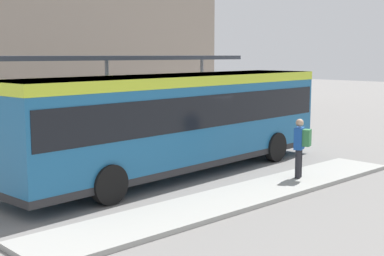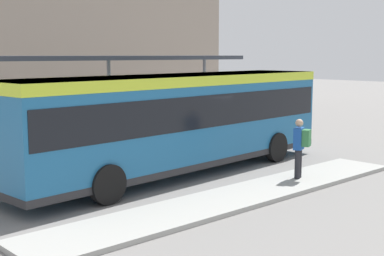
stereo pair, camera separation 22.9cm
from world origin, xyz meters
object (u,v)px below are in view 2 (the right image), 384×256
potted_planter_near_shelter (121,137)px  city_bus (178,116)px  pedestrian_waiting (300,144)px  bicycle_yellow (265,128)px  bicycle_blue (255,127)px

potted_planter_near_shelter → city_bus: bearing=-93.7°
city_bus → pedestrian_waiting: city_bus is taller
bicycle_yellow → bicycle_blue: bearing=162.8°
bicycle_yellow → bicycle_blue: bicycle_yellow is taller
pedestrian_waiting → bicycle_yellow: 9.03m
pedestrian_waiting → potted_planter_near_shelter: 7.03m
bicycle_blue → potted_planter_near_shelter: 8.10m
bicycle_blue → pedestrian_waiting: bearing=-46.1°
pedestrian_waiting → bicycle_yellow: pedestrian_waiting is taller
pedestrian_waiting → potted_planter_near_shelter: (-1.66, 6.82, -0.39)m
city_bus → bicycle_yellow: 8.85m
city_bus → bicycle_yellow: (8.15, 3.13, -1.45)m
pedestrian_waiting → potted_planter_near_shelter: size_ratio=1.22×
potted_planter_near_shelter → bicycle_blue: bearing=2.8°
pedestrian_waiting → bicycle_blue: bearing=-63.4°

